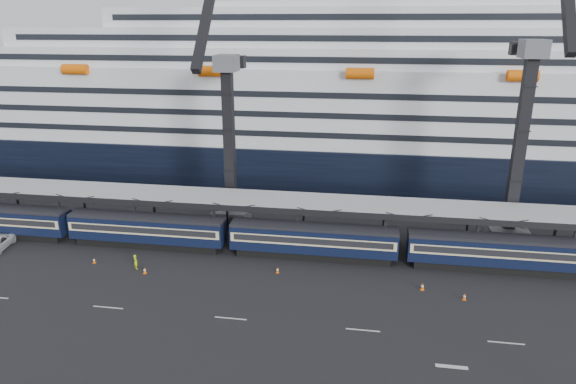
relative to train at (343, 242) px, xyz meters
The scene contains 13 objects.
ground 11.25m from the train, 65.06° to the right, with size 260.00×260.00×0.00m, color black.
lane_markings 20.02m from the train, 49.95° to the right, with size 111.00×4.27×0.02m.
train is the anchor object (origin of this frame).
canopy 6.85m from the train, 40.71° to the left, with size 130.00×6.25×5.53m.
cruise_ship 37.56m from the train, 84.34° to the left, with size 214.09×28.84×34.00m.
crane_dark_near 20.10m from the train, 150.76° to the left, with size 4.50×17.75×35.08m.
crane_dark_mid 23.83m from the train, 21.11° to the left, with size 4.50×18.24×39.64m.
worker 23.05m from the train, 165.03° to the right, with size 0.61×0.40×1.66m, color #C3ED0C.
traffic_cone_a 28.09m from the train, 168.94° to the right, with size 0.34×0.34×0.68m.
traffic_cone_b 21.99m from the train, 161.78° to the right, with size 0.37×0.37×0.74m.
traffic_cone_c 8.26m from the train, 146.50° to the right, with size 0.35×0.35×0.69m.
traffic_cone_d 10.40m from the train, 34.64° to the right, with size 0.40×0.40×0.81m.
traffic_cone_e 14.37m from the train, 30.18° to the right, with size 0.36×0.36×0.72m.
Camera 1 is at (-2.36, -43.53, 25.73)m, focal length 32.00 mm.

